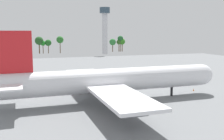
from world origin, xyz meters
TOP-DOWN VIEW (x-y plane):
  - ground_plane at (0.00, 0.00)m, footprint 254.33×254.33m
  - cargo_airplane at (-0.25, 0.00)m, footprint 63.58×53.90m
  - safety_cone_nose at (28.61, 3.34)m, footprint 0.48×0.48m
  - control_tower at (44.15, 147.12)m, footprint 8.49×8.49m
  - tree_line_backdrop at (12.44, 169.36)m, footprint 152.62×7.12m

SIDE VIEW (x-z plane):
  - ground_plane at x=0.00m, z-range 0.00..0.00m
  - safety_cone_nose at x=28.61m, z-range 0.00..0.68m
  - cargo_airplane at x=-0.25m, z-range -3.79..15.12m
  - tree_line_backdrop at x=12.44m, z-range 2.62..18.34m
  - control_tower at x=44.15m, z-range 4.10..42.63m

